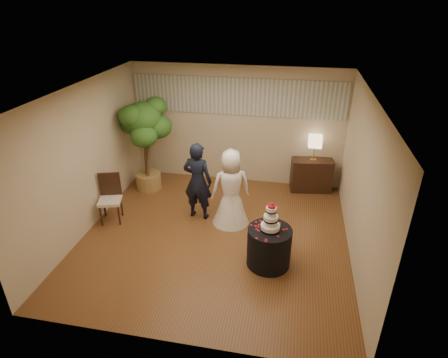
% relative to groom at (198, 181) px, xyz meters
% --- Properties ---
extents(floor, '(5.00, 5.00, 0.00)m').
position_rel_groom_xyz_m(floor, '(0.49, -0.64, -0.82)').
color(floor, brown).
rests_on(floor, ground).
extents(ceiling, '(5.00, 5.00, 0.00)m').
position_rel_groom_xyz_m(ceiling, '(0.49, -0.64, 1.98)').
color(ceiling, white).
rests_on(ceiling, wall_back).
extents(wall_back, '(5.00, 0.06, 2.80)m').
position_rel_groom_xyz_m(wall_back, '(0.49, 1.86, 0.58)').
color(wall_back, '#C2B190').
rests_on(wall_back, ground).
extents(wall_front, '(5.00, 0.06, 2.80)m').
position_rel_groom_xyz_m(wall_front, '(0.49, -3.14, 0.58)').
color(wall_front, '#C2B190').
rests_on(wall_front, ground).
extents(wall_left, '(0.06, 5.00, 2.80)m').
position_rel_groom_xyz_m(wall_left, '(-2.01, -0.64, 0.58)').
color(wall_left, '#C2B190').
rests_on(wall_left, ground).
extents(wall_right, '(0.06, 5.00, 2.80)m').
position_rel_groom_xyz_m(wall_right, '(2.99, -0.64, 0.58)').
color(wall_right, '#C2B190').
rests_on(wall_right, ground).
extents(mural_border, '(4.90, 0.02, 0.85)m').
position_rel_groom_xyz_m(mural_border, '(0.49, 1.84, 1.28)').
color(mural_border, '#A6AB9A').
rests_on(mural_border, wall_back).
extents(groom, '(0.64, 0.46, 1.64)m').
position_rel_groom_xyz_m(groom, '(0.00, 0.00, 0.00)').
color(groom, black).
rests_on(groom, floor).
extents(bride, '(0.98, 0.96, 1.58)m').
position_rel_groom_xyz_m(bride, '(0.70, -0.08, -0.03)').
color(bride, white).
rests_on(bride, floor).
extents(cake_table, '(0.91, 0.91, 0.71)m').
position_rel_groom_xyz_m(cake_table, '(1.56, -1.26, -0.47)').
color(cake_table, black).
rests_on(cake_table, floor).
extents(wedding_cake, '(0.33, 0.33, 0.52)m').
position_rel_groom_xyz_m(wedding_cake, '(1.56, -1.26, 0.14)').
color(wedding_cake, white).
rests_on(wedding_cake, cake_table).
extents(console, '(0.98, 0.54, 0.78)m').
position_rel_groom_xyz_m(console, '(2.31, 1.63, -0.43)').
color(console, black).
rests_on(console, floor).
extents(table_lamp, '(0.29, 0.29, 0.58)m').
position_rel_groom_xyz_m(table_lamp, '(2.31, 1.63, 0.24)').
color(table_lamp, '#CCB086').
rests_on(table_lamp, console).
extents(ficus_tree, '(1.16, 1.16, 2.22)m').
position_rel_groom_xyz_m(ficus_tree, '(-1.48, 0.99, 0.29)').
color(ficus_tree, '#2C5D1D').
rests_on(ficus_tree, floor).
extents(side_chair, '(0.57, 0.58, 0.99)m').
position_rel_groom_xyz_m(side_chair, '(-1.71, -0.50, -0.32)').
color(side_chair, black).
rests_on(side_chair, floor).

